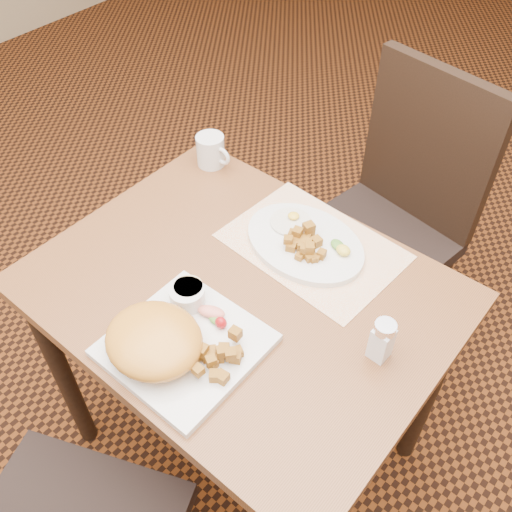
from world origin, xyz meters
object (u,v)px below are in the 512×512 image
at_px(salt_shaker, 382,340).
at_px(plate_oval, 305,243).
at_px(table, 242,317).
at_px(chair_far, 393,211).
at_px(plate_square, 185,345).
at_px(coffee_mug, 211,151).

bearing_deg(salt_shaker, plate_oval, 152.55).
relative_size(plate_oval, salt_shaker, 3.05).
relative_size(table, chair_far, 0.93).
relative_size(plate_square, coffee_mug, 2.57).
height_order(plate_oval, salt_shaker, salt_shaker).
distance_m(plate_oval, coffee_mug, 0.40).
height_order(plate_square, coffee_mug, coffee_mug).
bearing_deg(chair_far, salt_shaker, 123.62).
xyz_separation_m(table, salt_shaker, (0.33, 0.04, 0.16)).
bearing_deg(plate_oval, salt_shaker, -27.45).
xyz_separation_m(plate_square, plate_oval, (0.01, 0.39, 0.00)).
height_order(table, coffee_mug, coffee_mug).
xyz_separation_m(table, chair_far, (0.04, 0.67, -0.10)).
height_order(plate_oval, coffee_mug, coffee_mug).
relative_size(table, plate_oval, 2.96).
bearing_deg(plate_square, plate_oval, 88.08).
bearing_deg(coffee_mug, plate_oval, -13.82).
distance_m(plate_square, plate_oval, 0.39).
xyz_separation_m(chair_far, plate_square, (-0.02, -0.86, 0.22)).
height_order(chair_far, plate_oval, chair_far).
height_order(plate_square, plate_oval, plate_oval).
bearing_deg(salt_shaker, plate_square, -142.84).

